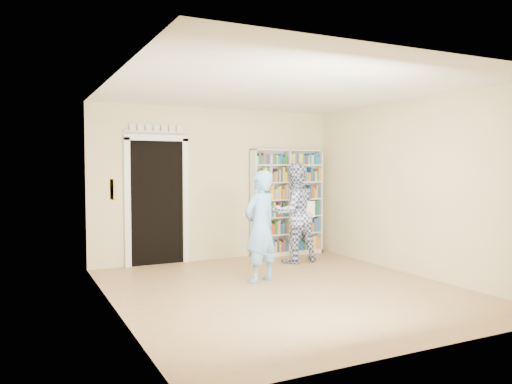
# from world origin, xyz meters

# --- Properties ---
(floor) EXTENTS (5.00, 5.00, 0.00)m
(floor) POSITION_xyz_m (0.00, 0.00, 0.00)
(floor) COLOR #A97951
(floor) RESTS_ON ground
(ceiling) EXTENTS (5.00, 5.00, 0.00)m
(ceiling) POSITION_xyz_m (0.00, 0.00, 2.70)
(ceiling) COLOR white
(ceiling) RESTS_ON wall_back
(wall_back) EXTENTS (4.50, 0.00, 4.50)m
(wall_back) POSITION_xyz_m (0.00, 2.50, 1.35)
(wall_back) COLOR beige
(wall_back) RESTS_ON floor
(wall_left) EXTENTS (0.00, 5.00, 5.00)m
(wall_left) POSITION_xyz_m (-2.25, 0.00, 1.35)
(wall_left) COLOR beige
(wall_left) RESTS_ON floor
(wall_right) EXTENTS (0.00, 5.00, 5.00)m
(wall_right) POSITION_xyz_m (2.25, 0.00, 1.35)
(wall_right) COLOR beige
(wall_right) RESTS_ON floor
(bookshelf) EXTENTS (1.44, 0.27, 1.98)m
(bookshelf) POSITION_xyz_m (1.35, 2.34, 1.00)
(bookshelf) COLOR white
(bookshelf) RESTS_ON floor
(doorway) EXTENTS (1.10, 0.08, 2.43)m
(doorway) POSITION_xyz_m (-1.10, 2.48, 1.18)
(doorway) COLOR black
(doorway) RESTS_ON floor
(wall_art) EXTENTS (0.03, 0.25, 0.25)m
(wall_art) POSITION_xyz_m (-2.23, 0.20, 1.40)
(wall_art) COLOR brown
(wall_art) RESTS_ON wall_left
(man_blue) EXTENTS (0.69, 0.57, 1.61)m
(man_blue) POSITION_xyz_m (-0.10, 0.56, 0.81)
(man_blue) COLOR #68ABE7
(man_blue) RESTS_ON floor
(man_plaid) EXTENTS (0.85, 0.67, 1.72)m
(man_plaid) POSITION_xyz_m (1.09, 1.63, 0.86)
(man_plaid) COLOR navy
(man_plaid) RESTS_ON floor
(paper_sheet) EXTENTS (0.19, 0.04, 0.28)m
(paper_sheet) POSITION_xyz_m (1.26, 1.40, 0.94)
(paper_sheet) COLOR white
(paper_sheet) RESTS_ON man_plaid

